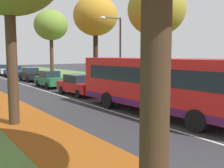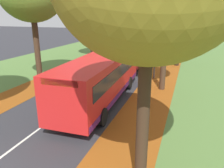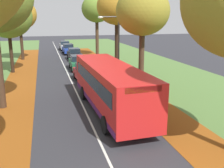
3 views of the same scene
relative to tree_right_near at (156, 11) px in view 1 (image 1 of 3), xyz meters
name	(u,v)px [view 1 (image 1 of 3)]	position (x,y,z in m)	size (l,w,h in m)	color
leaf_litter_left	(15,113)	(-9.66, 1.03, -6.24)	(2.80, 60.00, 0.00)	#8C4714
grass_verge_right	(135,85)	(4.14, 7.03, -6.24)	(12.00, 90.00, 0.01)	#517538
leaf_litter_right	(141,97)	(-0.46, 1.03, -6.24)	(2.80, 60.00, 0.00)	#8C4714
road_centre_line	(51,93)	(-5.06, 7.03, -6.25)	(0.12, 80.00, 0.01)	silver
tree_right_near	(156,11)	(0.00, 0.00, 0.00)	(4.07, 4.07, 8.14)	#422D1E
tree_right_mid	(95,16)	(0.50, 8.87, 0.67)	(4.37, 4.37, 8.95)	black
tree_right_far	(51,26)	(0.57, 20.17, 0.76)	(4.47, 4.47, 9.09)	#422D1E
streetlamp_right	(117,47)	(-1.39, 2.78, -2.51)	(1.89, 0.28, 6.00)	#47474C
bus	(158,83)	(-3.48, -3.71, -4.55)	(2.93, 10.48, 2.98)	red
car_red_lead	(78,85)	(-3.77, 4.68, -5.44)	(1.91, 4.26, 1.62)	#B21919
car_green_following	(50,79)	(-3.70, 10.56, -5.44)	(1.81, 4.21, 1.62)	#1E6038
car_black_third_in_line	(30,74)	(-3.24, 17.66, -5.44)	(1.83, 4.22, 1.62)	black
car_blue_fourth_in_line	(14,72)	(-3.46, 24.06, -5.44)	(1.88, 4.25, 1.62)	#233D9E
car_silver_trailing	(3,70)	(-3.56, 29.47, -5.44)	(1.82, 4.22, 1.62)	#B7BABF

